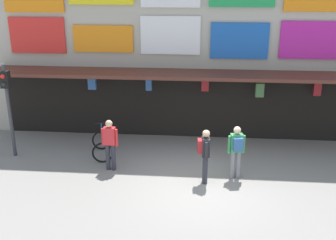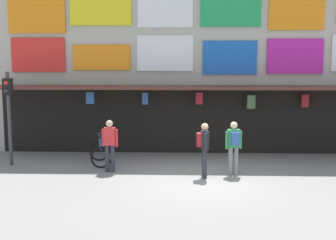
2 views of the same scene
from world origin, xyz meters
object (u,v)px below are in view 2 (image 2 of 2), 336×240
at_px(pedestrian_in_black, 204,146).
at_px(pedestrian_in_blue, 234,144).
at_px(bicycle_parked, 100,153).
at_px(pedestrian_in_green, 110,143).
at_px(traffic_light_near, 8,103).

xyz_separation_m(pedestrian_in_black, pedestrian_in_blue, (0.95, 0.34, 0.00)).
xyz_separation_m(bicycle_parked, pedestrian_in_black, (3.48, -1.62, 0.59)).
bearing_deg(pedestrian_in_green, bicycle_parked, 116.65).
distance_m(traffic_light_near, pedestrian_in_green, 3.83).
bearing_deg(bicycle_parked, pedestrian_in_green, -63.35).
height_order(traffic_light_near, pedestrian_in_black, traffic_light_near).
relative_size(traffic_light_near, pedestrian_in_blue, 1.90).
height_order(bicycle_parked, pedestrian_in_blue, pedestrian_in_blue).
bearing_deg(pedestrian_in_green, pedestrian_in_black, -11.27).
height_order(pedestrian_in_green, pedestrian_in_black, same).
bearing_deg(bicycle_parked, traffic_light_near, -175.42).
bearing_deg(pedestrian_in_black, pedestrian_in_blue, 19.90).
xyz_separation_m(bicycle_parked, pedestrian_in_green, (0.51, -1.03, 0.55)).
bearing_deg(traffic_light_near, pedestrian_in_black, -11.89).
bearing_deg(traffic_light_near, bicycle_parked, 4.58).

